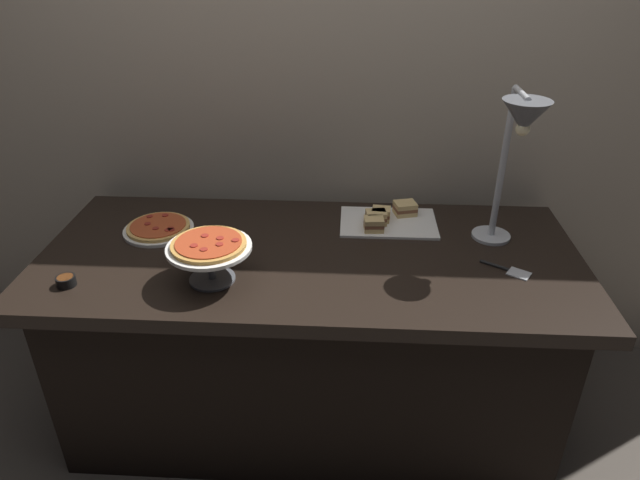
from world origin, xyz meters
TOP-DOWN VIEW (x-y plane):
  - ground_plane at (0.00, 0.00)m, footprint 8.00×8.00m
  - back_wall at (0.00, 0.50)m, footprint 4.40×0.04m
  - buffet_table at (0.00, 0.00)m, footprint 1.90×0.84m
  - heat_lamp at (0.66, 0.03)m, footprint 0.15×0.30m
  - pizza_plate_front at (-0.58, 0.12)m, footprint 0.26×0.26m
  - pizza_plate_center at (-0.30, -0.20)m, footprint 0.27×0.27m
  - sandwich_platter at (0.28, 0.23)m, footprint 0.37×0.25m
  - sauce_cup_near at (-0.76, -0.25)m, footprint 0.06×0.06m
  - serving_spatula at (0.67, -0.08)m, footprint 0.16×0.12m

SIDE VIEW (x-z plane):
  - ground_plane at x=0.00m, z-range 0.00..0.00m
  - buffet_table at x=0.00m, z-range 0.01..0.77m
  - serving_spatula at x=0.67m, z-range 0.76..0.77m
  - pizza_plate_front at x=-0.58m, z-range 0.76..0.79m
  - sauce_cup_near at x=-0.76m, z-range 0.76..0.79m
  - sandwich_platter at x=0.28m, z-range 0.75..0.81m
  - pizza_plate_center at x=-0.30m, z-range 0.80..0.95m
  - heat_lamp at x=0.66m, z-range 0.92..1.48m
  - back_wall at x=0.00m, z-range 0.00..2.40m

